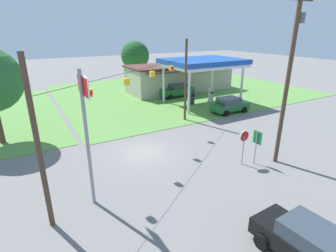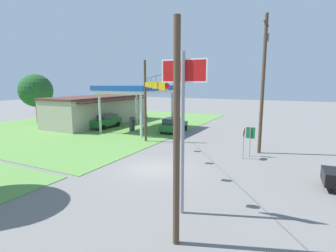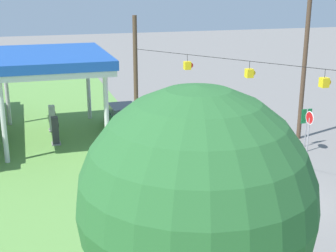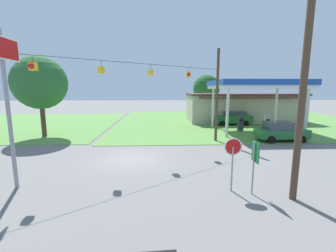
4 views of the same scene
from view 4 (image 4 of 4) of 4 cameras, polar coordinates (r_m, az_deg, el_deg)
ground_plane at (r=15.53m, az=-9.55°, el=-8.21°), size 160.00×160.00×0.00m
grass_verge_station_corner at (r=34.80m, az=18.62°, el=1.23°), size 36.00×28.00×0.04m
grass_verge_opposite_corner at (r=35.84m, az=-32.46°, el=0.47°), size 24.00×24.00×0.04m
gas_station_canopy at (r=26.22m, az=21.49°, el=9.62°), size 9.20×7.11×5.58m
gas_station_store at (r=34.51m, az=18.52°, el=4.51°), size 16.04×6.86×4.01m
fuel_pump_near at (r=25.93m, az=17.92°, el=0.49°), size 0.71×0.56×1.79m
fuel_pump_far at (r=27.12m, az=23.84°, el=0.52°), size 0.71×0.56×1.79m
car_at_pumps_front at (r=22.54m, az=26.69°, el=-1.19°), size 4.35×2.12×1.76m
car_at_pumps_rear at (r=30.52m, az=16.10°, el=2.02°), size 4.90×2.14×1.81m
stop_sign_roadside at (r=10.60m, az=16.14°, el=-6.56°), size 0.80×0.08×2.50m
stop_sign_overhead at (r=12.43m, az=-35.88°, el=9.41°), size 0.22×2.10×7.21m
route_sign at (r=10.61m, az=21.17°, el=-7.40°), size 0.10×0.70×2.40m
utility_pole_main at (r=10.60m, az=32.03°, el=16.84°), size 2.20×0.44×11.31m
signal_span_gantry at (r=14.81m, az=-10.03°, el=8.34°), size 14.43×10.24×8.09m
tree_behind_station at (r=41.53m, az=9.73°, el=9.39°), size 4.78×4.78×7.17m
tree_west_verge at (r=24.92m, az=-29.77°, el=9.46°), size 5.00×5.00×7.74m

